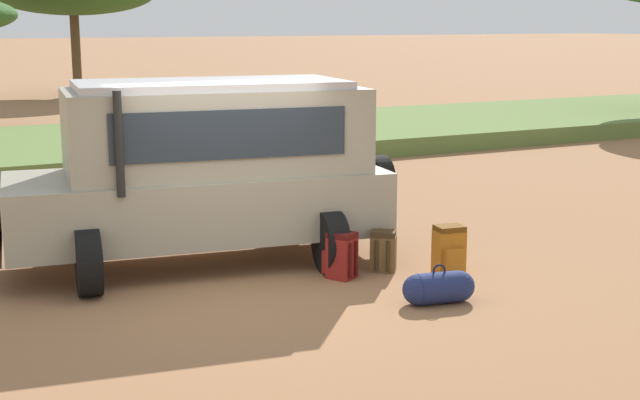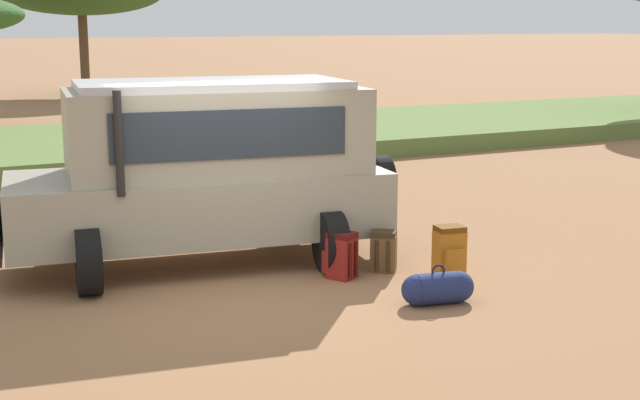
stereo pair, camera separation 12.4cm
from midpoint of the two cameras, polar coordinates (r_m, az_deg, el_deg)
ground_plane at (r=10.91m, az=-5.52°, el=-5.71°), size 320.00×320.00×0.00m
grass_bank at (r=21.85m, az=-17.01°, el=3.07°), size 120.00×7.00×0.44m
safari_vehicle at (r=11.85m, az=-7.63°, el=2.04°), size 5.46×3.19×2.44m
backpack_beside_front_wheel at (r=11.26m, az=1.04°, el=-3.58°), size 0.42×0.47×0.59m
backpack_cluster_center at (r=11.55m, az=7.97°, el=-3.22°), size 0.41×0.41×0.63m
backpack_near_rear_wheel at (r=11.63m, az=3.77°, el=-3.29°), size 0.42×0.43×0.53m
duffel_bag_low_black_case at (r=10.38m, az=7.26°, el=-5.60°), size 0.87×0.46×0.47m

